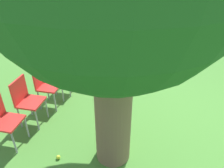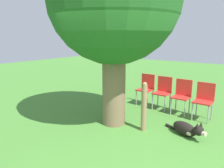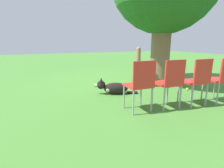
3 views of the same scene
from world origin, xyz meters
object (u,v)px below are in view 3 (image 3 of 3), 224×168
at_px(red_chair_3, 222,77).
at_px(tennis_ball, 187,89).
at_px(dog, 113,88).
at_px(red_chair_2, 197,79).
at_px(red_chair_1, 170,80).
at_px(red_chair_0, 140,82).
at_px(fence_post, 138,67).

distance_m(red_chair_3, tennis_ball, 1.13).
bearing_deg(dog, red_chair_2, 153.26).
bearing_deg(red_chair_1, red_chair_0, 82.06).
relative_size(red_chair_0, tennis_ball, 13.91).
bearing_deg(dog, tennis_ball, -171.29).
bearing_deg(fence_post, red_chair_0, -30.95).
distance_m(red_chair_2, tennis_ball, 1.29).
bearing_deg(red_chair_1, dog, 25.03).
bearing_deg(red_chair_1, red_chair_3, -97.94).
xyz_separation_m(fence_post, red_chair_2, (1.69, 0.28, -0.01)).
relative_size(fence_post, red_chair_0, 1.18).
height_order(red_chair_2, tennis_ball, red_chair_2).
height_order(red_chair_2, red_chair_3, same).
bearing_deg(red_chair_0, red_chair_1, -97.94).
height_order(dog, red_chair_3, red_chair_3).
bearing_deg(fence_post, red_chair_2, 9.42).
bearing_deg(red_chair_2, red_chair_3, -97.94).
relative_size(red_chair_0, red_chair_1, 1.00).
bearing_deg(dog, red_chair_3, 163.05).
xyz_separation_m(dog, red_chair_2, (1.40, 1.17, 0.40)).
relative_size(red_chair_0, red_chair_3, 1.00).
xyz_separation_m(fence_post, red_chair_1, (1.60, -0.31, -0.01)).
distance_m(fence_post, red_chair_3, 1.99).
relative_size(dog, tennis_ball, 14.78).
height_order(red_chair_1, red_chair_2, same).
bearing_deg(dog, red_chair_0, 112.84).
xyz_separation_m(red_chair_0, tennis_ball, (-0.71, 1.95, -0.52)).
height_order(dog, red_chair_1, red_chair_1).
bearing_deg(red_chair_2, red_chair_1, 82.06).
relative_size(dog, fence_post, 0.90).
bearing_deg(dog, fence_post, -138.54).
height_order(red_chair_0, red_chair_3, same).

